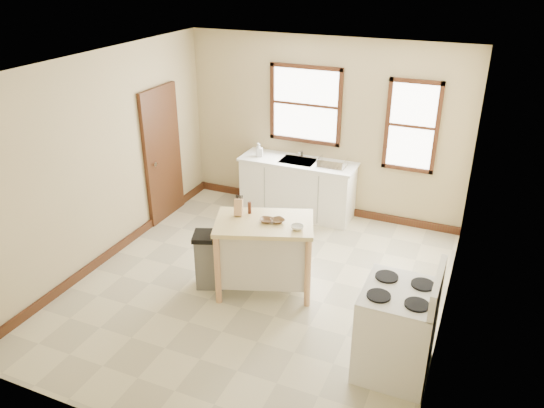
{
  "coord_description": "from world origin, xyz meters",
  "views": [
    {
      "loc": [
        2.42,
        -5.16,
        3.88
      ],
      "look_at": [
        0.03,
        0.4,
        1.01
      ],
      "focal_mm": 35.0,
      "sensor_mm": 36.0,
      "label": 1
    }
  ],
  "objects_px": {
    "bowl_a": "(267,220)",
    "bowl_b": "(278,221)",
    "pepper_grinder": "(250,208)",
    "soap_bottle_b": "(260,150)",
    "knife_block": "(239,208)",
    "trash_bin": "(210,260)",
    "bowl_c": "(297,227)",
    "dish_rack": "(332,163)",
    "gas_stove": "(397,320)",
    "soap_bottle_a": "(258,150)",
    "kitchen_island": "(264,256)"
  },
  "relations": [
    {
      "from": "bowl_a",
      "to": "bowl_b",
      "type": "distance_m",
      "value": 0.13
    },
    {
      "from": "pepper_grinder",
      "to": "bowl_b",
      "type": "xyz_separation_m",
      "value": [
        0.41,
        -0.08,
        -0.05
      ]
    },
    {
      "from": "soap_bottle_b",
      "to": "bowl_a",
      "type": "height_order",
      "value": "soap_bottle_b"
    },
    {
      "from": "knife_block",
      "to": "pepper_grinder",
      "type": "height_order",
      "value": "knife_block"
    },
    {
      "from": "trash_bin",
      "to": "pepper_grinder",
      "type": "bearing_deg",
      "value": 17.57
    },
    {
      "from": "bowl_b",
      "to": "bowl_c",
      "type": "bearing_deg",
      "value": -15.13
    },
    {
      "from": "dish_rack",
      "to": "bowl_b",
      "type": "bearing_deg",
      "value": -88.42
    },
    {
      "from": "bowl_a",
      "to": "gas_stove",
      "type": "height_order",
      "value": "gas_stove"
    },
    {
      "from": "pepper_grinder",
      "to": "bowl_b",
      "type": "height_order",
      "value": "pepper_grinder"
    },
    {
      "from": "soap_bottle_a",
      "to": "pepper_grinder",
      "type": "relative_size",
      "value": 1.5
    },
    {
      "from": "bowl_b",
      "to": "gas_stove",
      "type": "xyz_separation_m",
      "value": [
        1.64,
        -0.84,
        -0.37
      ]
    },
    {
      "from": "kitchen_island",
      "to": "knife_block",
      "type": "relative_size",
      "value": 5.88
    },
    {
      "from": "dish_rack",
      "to": "pepper_grinder",
      "type": "distance_m",
      "value": 2.09
    },
    {
      "from": "dish_rack",
      "to": "soap_bottle_a",
      "type": "bearing_deg",
      "value": -175.97
    },
    {
      "from": "soap_bottle_b",
      "to": "bowl_c",
      "type": "distance_m",
      "value": 2.62
    },
    {
      "from": "soap_bottle_a",
      "to": "bowl_a",
      "type": "bearing_deg",
      "value": -51.99
    },
    {
      "from": "bowl_c",
      "to": "gas_stove",
      "type": "bearing_deg",
      "value": -29.46
    },
    {
      "from": "soap_bottle_a",
      "to": "gas_stove",
      "type": "xyz_separation_m",
      "value": [
        2.84,
        -2.93,
        -0.42
      ]
    },
    {
      "from": "bowl_b",
      "to": "bowl_c",
      "type": "height_order",
      "value": "bowl_c"
    },
    {
      "from": "kitchen_island",
      "to": "bowl_a",
      "type": "height_order",
      "value": "bowl_a"
    },
    {
      "from": "kitchen_island",
      "to": "trash_bin",
      "type": "xyz_separation_m",
      "value": [
        -0.67,
        -0.2,
        -0.11
      ]
    },
    {
      "from": "dish_rack",
      "to": "bowl_c",
      "type": "bearing_deg",
      "value": -81.17
    },
    {
      "from": "dish_rack",
      "to": "trash_bin",
      "type": "relative_size",
      "value": 0.58
    },
    {
      "from": "dish_rack",
      "to": "bowl_a",
      "type": "relative_size",
      "value": 2.65
    },
    {
      "from": "trash_bin",
      "to": "soap_bottle_a",
      "type": "bearing_deg",
      "value": 78.51
    },
    {
      "from": "bowl_b",
      "to": "trash_bin",
      "type": "bearing_deg",
      "value": -163.64
    },
    {
      "from": "soap_bottle_b",
      "to": "trash_bin",
      "type": "height_order",
      "value": "soap_bottle_b"
    },
    {
      "from": "soap_bottle_b",
      "to": "trash_bin",
      "type": "xyz_separation_m",
      "value": [
        0.36,
        -2.33,
        -0.65
      ]
    },
    {
      "from": "dish_rack",
      "to": "pepper_grinder",
      "type": "xyz_separation_m",
      "value": [
        -0.43,
        -2.04,
        0.06
      ]
    },
    {
      "from": "knife_block",
      "to": "pepper_grinder",
      "type": "bearing_deg",
      "value": 25.32
    },
    {
      "from": "pepper_grinder",
      "to": "bowl_b",
      "type": "distance_m",
      "value": 0.42
    },
    {
      "from": "trash_bin",
      "to": "soap_bottle_b",
      "type": "bearing_deg",
      "value": 78.06
    },
    {
      "from": "kitchen_island",
      "to": "bowl_a",
      "type": "relative_size",
      "value": 7.31
    },
    {
      "from": "trash_bin",
      "to": "bowl_c",
      "type": "bearing_deg",
      "value": -12.22
    },
    {
      "from": "dish_rack",
      "to": "trash_bin",
      "type": "height_order",
      "value": "dish_rack"
    },
    {
      "from": "kitchen_island",
      "to": "gas_stove",
      "type": "bearing_deg",
      "value": -43.83
    },
    {
      "from": "dish_rack",
      "to": "bowl_b",
      "type": "height_order",
      "value": "dish_rack"
    },
    {
      "from": "knife_block",
      "to": "dish_rack",
      "type": "bearing_deg",
      "value": 58.49
    },
    {
      "from": "pepper_grinder",
      "to": "gas_stove",
      "type": "distance_m",
      "value": 2.29
    },
    {
      "from": "pepper_grinder",
      "to": "knife_block",
      "type": "bearing_deg",
      "value": -137.18
    },
    {
      "from": "kitchen_island",
      "to": "dish_rack",
      "type": "bearing_deg",
      "value": 65.5
    },
    {
      "from": "bowl_c",
      "to": "gas_stove",
      "type": "distance_m",
      "value": 1.6
    },
    {
      "from": "bowl_b",
      "to": "bowl_c",
      "type": "xyz_separation_m",
      "value": [
        0.28,
        -0.08,
        0.0
      ]
    },
    {
      "from": "dish_rack",
      "to": "gas_stove",
      "type": "relative_size",
      "value": 0.35
    },
    {
      "from": "bowl_b",
      "to": "pepper_grinder",
      "type": "bearing_deg",
      "value": 168.43
    },
    {
      "from": "soap_bottle_a",
      "to": "kitchen_island",
      "type": "relative_size",
      "value": 0.19
    },
    {
      "from": "soap_bottle_b",
      "to": "bowl_c",
      "type": "relative_size",
      "value": 1.37
    },
    {
      "from": "pepper_grinder",
      "to": "bowl_c",
      "type": "height_order",
      "value": "pepper_grinder"
    },
    {
      "from": "soap_bottle_b",
      "to": "bowl_c",
      "type": "xyz_separation_m",
      "value": [
        1.47,
        -2.17,
        -0.04
      ]
    },
    {
      "from": "soap_bottle_a",
      "to": "pepper_grinder",
      "type": "xyz_separation_m",
      "value": [
        0.79,
        -2.0,
        0.01
      ]
    }
  ]
}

